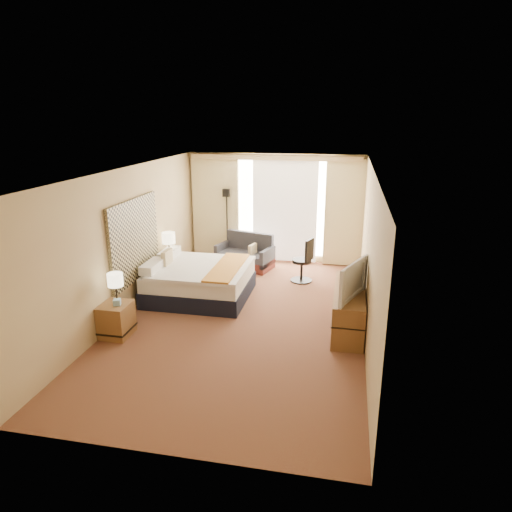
% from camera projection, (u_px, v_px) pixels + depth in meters
% --- Properties ---
extents(floor, '(4.20, 7.00, 0.02)m').
position_uv_depth(floor, '(243.00, 318.00, 8.12)').
color(floor, '#4F1618').
rests_on(floor, ground).
extents(ceiling, '(4.20, 7.00, 0.02)m').
position_uv_depth(ceiling, '(241.00, 171.00, 7.35)').
color(ceiling, silver).
rests_on(ceiling, wall_back).
extents(wall_back, '(4.20, 0.02, 2.60)m').
position_uv_depth(wall_back, '(275.00, 208.00, 11.02)').
color(wall_back, tan).
rests_on(wall_back, ground).
extents(wall_front, '(4.20, 0.02, 2.60)m').
position_uv_depth(wall_front, '(161.00, 346.00, 4.46)').
color(wall_front, tan).
rests_on(wall_front, ground).
extents(wall_left, '(0.02, 7.00, 2.60)m').
position_uv_depth(wall_left, '(128.00, 242.00, 8.14)').
color(wall_left, tan).
rests_on(wall_left, ground).
extents(wall_right, '(0.02, 7.00, 2.60)m').
position_uv_depth(wall_right, '(369.00, 255.00, 7.34)').
color(wall_right, tan).
rests_on(wall_right, ground).
extents(headboard, '(0.06, 1.85, 1.50)m').
position_uv_depth(headboard, '(135.00, 240.00, 8.32)').
color(headboard, black).
rests_on(headboard, wall_left).
extents(nightstand_left, '(0.45, 0.52, 0.55)m').
position_uv_depth(nightstand_left, '(116.00, 320.00, 7.41)').
color(nightstand_left, brown).
rests_on(nightstand_left, floor).
extents(nightstand_right, '(0.45, 0.52, 0.55)m').
position_uv_depth(nightstand_right, '(173.00, 271.00, 9.75)').
color(nightstand_right, brown).
rests_on(nightstand_right, floor).
extents(media_dresser, '(0.50, 1.80, 0.70)m').
position_uv_depth(media_dresser, '(348.00, 308.00, 7.68)').
color(media_dresser, brown).
rests_on(media_dresser, floor).
extents(window, '(2.30, 0.02, 2.30)m').
position_uv_depth(window, '(285.00, 208.00, 10.93)').
color(window, white).
rests_on(window, wall_back).
extents(curtains, '(4.12, 0.19, 2.56)m').
position_uv_depth(curtains, '(274.00, 205.00, 10.88)').
color(curtains, beige).
rests_on(curtains, floor).
extents(bed, '(1.90, 1.74, 0.92)m').
position_uv_depth(bed, '(200.00, 281.00, 8.98)').
color(bed, black).
rests_on(bed, floor).
extents(loveseat, '(1.42, 1.00, 0.80)m').
position_uv_depth(loveseat, '(246.00, 256.00, 10.77)').
color(loveseat, '#4F1C16').
rests_on(loveseat, floor).
extents(floor_lamp, '(0.22, 0.22, 1.77)m').
position_uv_depth(floor_lamp, '(227.00, 210.00, 11.06)').
color(floor_lamp, black).
rests_on(floor_lamp, floor).
extents(desk_chair, '(0.47, 0.47, 0.96)m').
position_uv_depth(desk_chair, '(304.00, 263.00, 9.78)').
color(desk_chair, black).
rests_on(desk_chair, floor).
extents(lamp_left, '(0.25, 0.25, 0.52)m').
position_uv_depth(lamp_left, '(115.00, 280.00, 7.23)').
color(lamp_left, black).
rests_on(lamp_left, nightstand_left).
extents(lamp_right, '(0.27, 0.27, 0.57)m').
position_uv_depth(lamp_right, '(169.00, 239.00, 9.51)').
color(lamp_right, black).
rests_on(lamp_right, nightstand_right).
extents(tissue_box, '(0.14, 0.14, 0.10)m').
position_uv_depth(tissue_box, '(117.00, 302.00, 7.28)').
color(tissue_box, '#8EBEDC').
rests_on(tissue_box, nightstand_left).
extents(telephone, '(0.19, 0.16, 0.06)m').
position_uv_depth(telephone, '(176.00, 258.00, 9.59)').
color(telephone, black).
rests_on(telephone, nightstand_right).
extents(television, '(0.51, 1.00, 0.59)m').
position_uv_depth(television, '(348.00, 279.00, 7.16)').
color(television, black).
rests_on(television, media_dresser).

